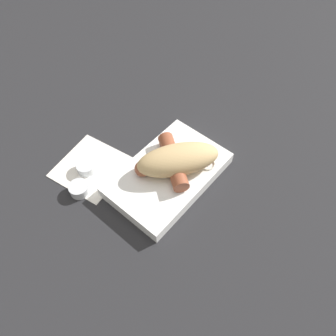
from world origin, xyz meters
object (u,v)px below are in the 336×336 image
(bread_roll, at_px, (178,159))
(condiment_cup_far, at_px, (79,189))
(condiment_cup_near, at_px, (86,168))
(food_tray, at_px, (168,175))
(sausage, at_px, (175,162))

(bread_roll, bearing_deg, condiment_cup_far, -38.07)
(condiment_cup_near, bearing_deg, food_tray, 123.58)
(bread_roll, height_order, condiment_cup_far, bread_roll)
(bread_roll, height_order, condiment_cup_near, bread_roll)
(condiment_cup_far, bearing_deg, sausage, 142.83)
(bread_roll, xyz_separation_m, condiment_cup_far, (0.18, -0.14, -0.05))
(sausage, xyz_separation_m, condiment_cup_far, (0.17, -0.13, -0.04))
(bread_roll, xyz_separation_m, sausage, (0.00, -0.01, -0.01))
(condiment_cup_near, height_order, condiment_cup_far, same)
(bread_roll, relative_size, condiment_cup_near, 4.38)
(bread_roll, relative_size, sausage, 1.27)
(food_tray, bearing_deg, condiment_cup_near, -56.42)
(condiment_cup_far, bearing_deg, bread_roll, 141.93)
(food_tray, height_order, condiment_cup_far, food_tray)
(sausage, bearing_deg, condiment_cup_near, -53.08)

